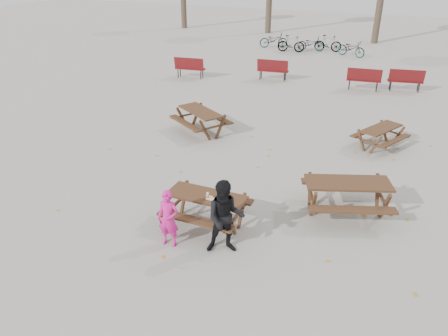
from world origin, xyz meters
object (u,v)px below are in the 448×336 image
at_px(soda_bottle, 208,196).
at_px(picnic_table_far, 380,137).
at_px(main_picnic_table, 207,202).
at_px(adult, 225,218).
at_px(picnic_table_east, 346,198).
at_px(picnic_table_north, 201,121).
at_px(child, 168,219).
at_px(food_tray, 211,198).

relative_size(soda_bottle, picnic_table_far, 0.11).
distance_m(main_picnic_table, soda_bottle, 0.31).
bearing_deg(adult, picnic_table_east, 26.24).
height_order(picnic_table_north, picnic_table_far, picnic_table_north).
height_order(child, adult, adult).
distance_m(picnic_table_north, picnic_table_far, 5.97).
distance_m(picnic_table_east, picnic_table_north, 6.45).
height_order(food_tray, adult, adult).
xyz_separation_m(soda_bottle, picnic_table_far, (3.09, 6.39, -0.51)).
distance_m(soda_bottle, picnic_table_east, 3.38).
distance_m(food_tray, child, 1.08).
bearing_deg(main_picnic_table, picnic_table_north, 117.62).
relative_size(child, adult, 0.79).
relative_size(food_tray, adult, 0.11).
bearing_deg(food_tray, picnic_table_far, 64.54).
height_order(food_tray, soda_bottle, soda_bottle).
distance_m(adult, picnic_table_east, 3.28).
height_order(main_picnic_table, picnic_table_far, main_picnic_table).
height_order(main_picnic_table, soda_bottle, soda_bottle).
distance_m(food_tray, picnic_table_north, 5.94).
relative_size(main_picnic_table, picnic_table_north, 0.97).
xyz_separation_m(main_picnic_table, child, (-0.40, -1.03, 0.07)).
height_order(soda_bottle, picnic_table_far, soda_bottle).
distance_m(soda_bottle, adult, 0.92).
relative_size(child, picnic_table_east, 0.66).
bearing_deg(picnic_table_far, main_picnic_table, 179.38).
bearing_deg(picnic_table_east, picnic_table_north, 128.01).
distance_m(main_picnic_table, food_tray, 0.29).
bearing_deg(food_tray, picnic_table_east, 34.98).
bearing_deg(child, picnic_table_east, 35.14).
height_order(child, picnic_table_far, child).
distance_m(soda_bottle, picnic_table_north, 5.93).
bearing_deg(picnic_table_far, soda_bottle, -179.36).
bearing_deg(soda_bottle, adult, -41.51).
distance_m(child, picnic_table_east, 4.30).
relative_size(soda_bottle, picnic_table_east, 0.09).
distance_m(adult, picnic_table_north, 6.80).
bearing_deg(main_picnic_table, picnic_table_far, 62.89).
bearing_deg(picnic_table_north, food_tray, -29.42).
bearing_deg(food_tray, soda_bottle, -164.29).
height_order(soda_bottle, picnic_table_east, soda_bottle).
distance_m(main_picnic_table, picnic_table_east, 3.37).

